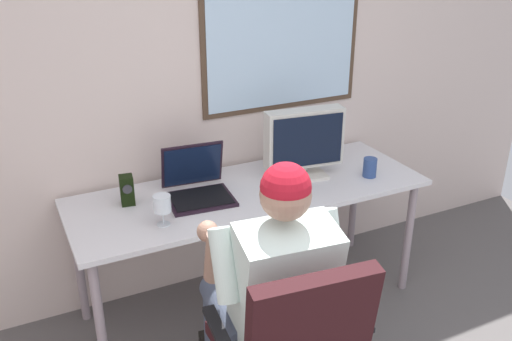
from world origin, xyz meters
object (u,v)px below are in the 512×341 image
(person_seated, at_px, (271,283))
(coffee_mug, at_px, (370,167))
(desk, at_px, (250,201))
(wine_glass, at_px, (162,205))
(laptop, at_px, (197,183))
(desk_speaker, at_px, (127,190))
(crt_monitor, at_px, (304,140))

(person_seated, height_order, coffee_mug, person_seated)
(person_seated, bearing_deg, desk, 71.42)
(wine_glass, bearing_deg, desk, 17.21)
(desk, xyz_separation_m, wine_glass, (-0.52, -0.16, 0.17))
(laptop, height_order, desk_speaker, laptop)
(desk, distance_m, coffee_mug, 0.68)
(person_seated, bearing_deg, laptop, 92.71)
(desk, height_order, desk_speaker, desk_speaker)
(crt_monitor, bearing_deg, coffee_mug, -26.52)
(person_seated, distance_m, desk_speaker, 0.91)
(laptop, height_order, coffee_mug, laptop)
(person_seated, height_order, laptop, person_seated)
(crt_monitor, bearing_deg, desk_speaker, 174.34)
(desk, relative_size, wine_glass, 12.58)
(crt_monitor, height_order, wine_glass, crt_monitor)
(desk, relative_size, coffee_mug, 17.72)
(wine_glass, height_order, coffee_mug, wine_glass)
(crt_monitor, bearing_deg, laptop, 176.69)
(crt_monitor, height_order, desk_speaker, crt_monitor)
(wine_glass, xyz_separation_m, coffee_mug, (1.18, 0.02, -0.05))
(coffee_mug, bearing_deg, desk, 168.34)
(person_seated, relative_size, desk_speaker, 8.23)
(crt_monitor, xyz_separation_m, laptop, (-0.60, 0.03, -0.14))
(crt_monitor, height_order, coffee_mug, crt_monitor)
(desk_speaker, bearing_deg, person_seated, -64.94)
(desk, distance_m, person_seated, 0.73)
(desk, xyz_separation_m, coffee_mug, (0.66, -0.14, 0.12))
(person_seated, xyz_separation_m, wine_glass, (-0.29, 0.53, 0.18))
(wine_glass, distance_m, desk_speaker, 0.30)
(desk, distance_m, laptop, 0.31)
(desk, bearing_deg, wine_glass, -162.79)
(desk, xyz_separation_m, person_seated, (-0.23, -0.69, -0.01))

